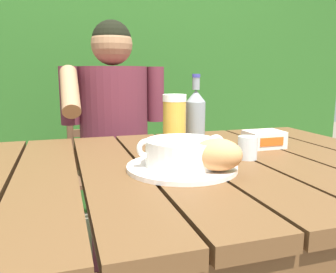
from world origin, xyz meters
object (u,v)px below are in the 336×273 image
Objects in this scene: bread_roll at (217,155)px; beer_glass at (174,123)px; water_glass_small at (248,148)px; soup_bowl at (182,152)px; beer_bottle at (196,117)px; serving_plate at (182,167)px; butter_tub at (264,139)px; chair_near_diner at (111,166)px; table_knife at (221,154)px; person_eating at (115,129)px.

bread_roll is 0.83× the size of beer_glass.
soup_bowl is at bearing -167.67° from water_glass_small.
soup_bowl is at bearing -118.40° from beer_bottle.
water_glass_small is at bearing 12.33° from serving_plate.
butter_tub is at bearing 26.14° from soup_bowl.
chair_near_diner is 4.14× the size of soup_bowl.
beer_glass is 1.08× the size of table_knife.
bread_roll is at bearing -118.78° from table_knife.
table_knife is (0.12, -0.10, -0.09)m from beer_glass.
bread_roll reaches higher than table_knife.
person_eating reaches higher than soup_bowl.
serving_plate is 0.20m from table_knife.
chair_near_diner reaches higher than soup_bowl.
beer_bottle reaches higher than bread_roll.
person_eating is 0.58m from beer_glass.
water_glass_small reaches higher than table_knife.
serving_plate is at bearing -86.70° from chair_near_diner.
water_glass_small is at bearing -73.39° from chair_near_diner.
table_knife is at bearing -161.52° from butter_tub.
water_glass_small is at bearing 38.47° from bread_roll.
chair_near_diner is 5.46× the size of beer_glass.
person_eating is 0.70m from table_knife.
person_eating is 4.93× the size of beer_bottle.
person_eating reaches higher than chair_near_diner.
water_glass_small is at bearing -137.02° from butter_tub.
water_glass_small is (0.22, 0.05, -0.01)m from soup_bowl.
table_knife is (-0.19, -0.06, -0.02)m from butter_tub.
water_glass_small is at bearing -44.12° from beer_glass.
beer_bottle is (0.20, -0.51, 0.11)m from person_eating.
soup_bowl is at bearing 0.00° from serving_plate.
chair_near_diner is 4.04× the size of beer_bottle.
bread_roll reaches higher than soup_bowl.
person_eating is at bearing 108.89° from table_knife.
table_knife is (0.17, 0.11, -0.04)m from soup_bowl.
chair_near_diner is 1.01m from soup_bowl.
table_knife is at bearing -75.47° from chair_near_diner.
soup_bowl reaches higher than serving_plate.
beer_bottle is at bearing 110.30° from water_glass_small.
chair_near_diner reaches higher than butter_tub.
table_knife is at bearing 129.67° from water_glass_small.
soup_bowl is at bearing -85.63° from person_eating.
chair_near_diner is at bearing 97.92° from beer_glass.
soup_bowl reaches higher than table_knife.
beer_glass is at bearing 172.79° from butter_tub.
water_glass_small is 0.55× the size of butter_tub.
beer_glass is 0.24m from water_glass_small.
soup_bowl is 1.95× the size of butter_tub.
person_eating is 0.78m from water_glass_small.
bread_roll is 0.20m from water_glass_small.
person_eating reaches higher than beer_bottle.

